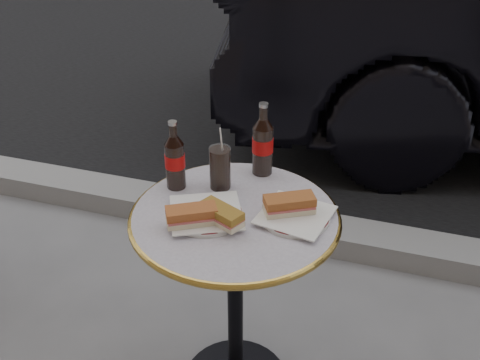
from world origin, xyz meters
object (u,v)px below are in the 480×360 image
(plate_left, at_px, (206,215))
(plate_right, at_px, (295,217))
(cola_bottle_right, at_px, (263,139))
(cola_glass, at_px, (220,168))
(bistro_table, at_px, (235,307))
(cola_bottle_left, at_px, (175,155))

(plate_left, xyz_separation_m, plate_right, (0.25, 0.07, -0.00))
(plate_left, relative_size, cola_bottle_right, 0.87)
(cola_glass, bearing_deg, plate_left, -85.21)
(plate_left, relative_size, plate_right, 1.06)
(bistro_table, relative_size, cola_glass, 5.29)
(cola_bottle_right, xyz_separation_m, cola_glass, (-0.10, -0.13, -0.05))
(plate_left, bearing_deg, cola_glass, 94.79)
(plate_left, relative_size, cola_bottle_left, 0.95)
(bistro_table, bearing_deg, plate_right, 10.46)
(plate_left, height_order, cola_glass, cola_glass)
(cola_bottle_right, bearing_deg, plate_left, -106.52)
(plate_left, xyz_separation_m, cola_bottle_left, (-0.15, 0.13, 0.11))
(plate_left, height_order, cola_bottle_right, cola_bottle_right)
(plate_left, height_order, cola_bottle_left, cola_bottle_left)
(bistro_table, distance_m, cola_bottle_left, 0.54)
(bistro_table, height_order, cola_bottle_right, cola_bottle_right)
(plate_left, relative_size, cola_glass, 1.55)
(bistro_table, height_order, cola_bottle_left, cola_bottle_left)
(plate_left, height_order, plate_right, same)
(plate_left, bearing_deg, bistro_table, 25.66)
(cola_bottle_left, distance_m, cola_glass, 0.14)
(cola_bottle_left, relative_size, cola_glass, 1.63)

